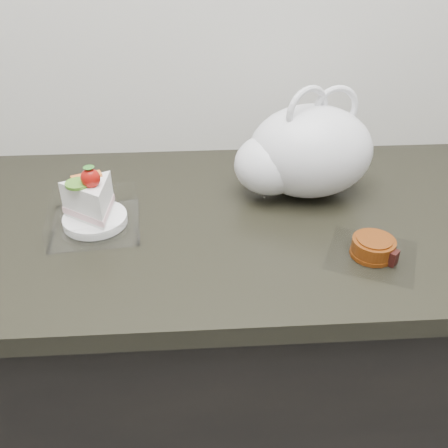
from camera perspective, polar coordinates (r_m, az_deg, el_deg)
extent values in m
cube|color=black|center=(1.34, 0.34, -16.16)|extent=(2.00, 0.60, 0.86)
cube|color=black|center=(1.03, 0.42, 0.10)|extent=(2.04, 0.64, 0.04)
cube|color=white|center=(1.02, -14.42, -0.01)|extent=(0.19, 0.19, 0.00)
cylinder|color=white|center=(1.02, -14.50, 0.50)|extent=(0.13, 0.13, 0.02)
ellipsoid|color=red|center=(0.96, -15.02, 5.08)|extent=(0.04, 0.03, 0.04)
cone|color=#2D7223|center=(0.95, -15.18, 6.05)|extent=(0.02, 0.02, 0.01)
cylinder|color=#4C902A|center=(0.97, -16.42, 4.44)|extent=(0.05, 0.05, 0.01)
cube|color=orange|center=(1.00, -15.44, 5.29)|extent=(0.06, 0.04, 0.01)
cube|color=white|center=(0.95, 16.50, -3.40)|extent=(0.20, 0.20, 0.00)
cylinder|color=maroon|center=(0.94, 16.66, -2.57)|extent=(0.09, 0.09, 0.03)
cylinder|color=maroon|center=(0.95, 16.54, -3.19)|extent=(0.10, 0.10, 0.01)
cylinder|color=maroon|center=(0.93, 16.84, -1.68)|extent=(0.08, 0.08, 0.00)
cube|color=black|center=(0.93, 18.55, -3.61)|extent=(0.03, 0.03, 0.03)
ellipsoid|color=silver|center=(1.08, 9.83, 8.18)|extent=(0.32, 0.28, 0.20)
ellipsoid|color=silver|center=(1.06, 5.32, 6.78)|extent=(0.19, 0.18, 0.13)
torus|color=silver|center=(1.03, 9.51, 12.52)|extent=(0.10, 0.07, 0.11)
torus|color=silver|center=(1.07, 12.63, 12.72)|extent=(0.10, 0.03, 0.10)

